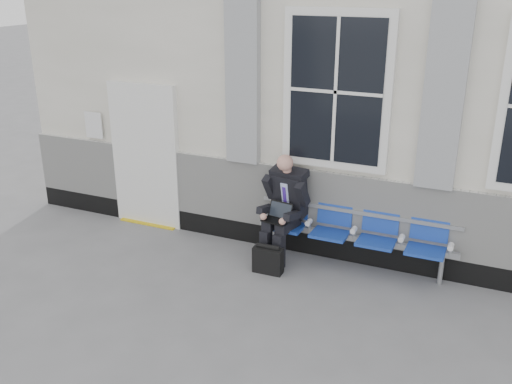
% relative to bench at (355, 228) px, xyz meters
% --- Properties ---
extents(ground, '(70.00, 70.00, 0.00)m').
position_rel_bench_xyz_m(ground, '(1.78, -1.32, -0.55)').
color(ground, slate).
rests_on(ground, ground).
extents(bench, '(2.60, 0.47, 0.91)m').
position_rel_bench_xyz_m(bench, '(0.00, 0.00, 0.00)').
color(bench, '#9EA0A3').
rests_on(bench, ground).
extents(businessman, '(0.62, 0.84, 1.45)m').
position_rel_bench_xyz_m(businessman, '(-0.92, -0.13, 0.23)').
color(businessman, black).
rests_on(businessman, ground).
extents(briefcase, '(0.39, 0.17, 0.39)m').
position_rel_bench_xyz_m(briefcase, '(-0.96, -0.60, -0.37)').
color(briefcase, black).
rests_on(briefcase, ground).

